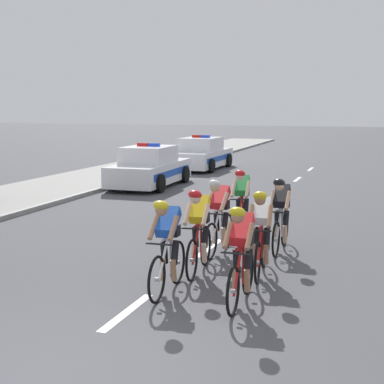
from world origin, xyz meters
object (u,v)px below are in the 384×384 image
cyclist_third (199,230)px  cyclist_fourth (261,231)px  police_car_nearest (150,168)px  cyclist_second (241,253)px  cyclist_seventh (242,201)px  cyclist_sixth (281,214)px  police_car_second (202,155)px  cyclist_fifth (219,215)px  cyclist_lead (167,245)px

cyclist_third → cyclist_fourth: (1.06, 0.21, 0.00)m
cyclist_third → police_car_nearest: bearing=117.4°
police_car_nearest → cyclist_third: bearing=-62.6°
cyclist_second → police_car_nearest: police_car_nearest is taller
cyclist_seventh → cyclist_sixth: bearing=-48.0°
cyclist_sixth → cyclist_seventh: same height
cyclist_sixth → cyclist_seventh: bearing=132.0°
cyclist_second → cyclist_fourth: 1.57m
cyclist_third → police_car_second: size_ratio=0.39×
cyclist_fifth → cyclist_third: bearing=-88.3°
police_car_nearest → cyclist_fifth: bearing=-59.1°
cyclist_second → cyclist_third: (-1.10, 1.36, 0.00)m
cyclist_fifth → cyclist_seventh: same height
cyclist_fourth → police_car_second: police_car_second is taller
cyclist_third → cyclist_fifth: (-0.04, 1.40, 0.00)m
cyclist_fourth → cyclist_seventh: same height
cyclist_fourth → police_car_second: size_ratio=0.39×
cyclist_fourth → police_car_nearest: 11.59m
cyclist_second → cyclist_seventh: (-1.14, 4.58, 0.00)m
cyclist_lead → police_car_nearest: size_ratio=0.39×
police_car_second → cyclist_sixth: bearing=-66.1°
police_car_second → cyclist_fifth: bearing=-70.8°
cyclist_second → cyclist_fourth: same height
cyclist_fifth → cyclist_sixth: (1.12, 0.57, 0.00)m
cyclist_sixth → police_car_nearest: size_ratio=0.39×
cyclist_second → cyclist_fifth: same height
cyclist_second → cyclist_fifth: size_ratio=1.00×
police_car_nearest → police_car_second: size_ratio=1.00×
cyclist_third → cyclist_seventh: size_ratio=1.00×
cyclist_fifth → cyclist_lead: bearing=-91.8°
cyclist_lead → cyclist_third: (0.12, 1.20, 0.00)m
cyclist_sixth → cyclist_seventh: size_ratio=1.00×
cyclist_fifth → police_car_nearest: size_ratio=0.39×
cyclist_fourth → cyclist_seventh: size_ratio=1.00×
cyclist_third → cyclist_fifth: bearing=91.7°
cyclist_lead → cyclist_sixth: (1.21, 3.18, 0.00)m
cyclist_lead → cyclist_fourth: bearing=50.0°
cyclist_sixth → police_car_nearest: police_car_nearest is taller
cyclist_lead → cyclist_seventh: same height
cyclist_lead → cyclist_fourth: same height
cyclist_second → cyclist_fourth: (-0.04, 1.57, 0.00)m
cyclist_second → cyclist_sixth: size_ratio=1.00×
cyclist_fourth → police_car_nearest: size_ratio=0.39×
police_car_nearest → cyclist_second: bearing=-61.0°
cyclist_seventh → cyclist_fourth: bearing=-69.9°
cyclist_lead → police_car_second: bearing=106.3°
cyclist_sixth → police_car_second: (-6.26, 14.17, -0.11)m
cyclist_lead → cyclist_fifth: bearing=88.2°
cyclist_third → police_car_second: 16.95m
cyclist_fifth → cyclist_sixth: size_ratio=1.00×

